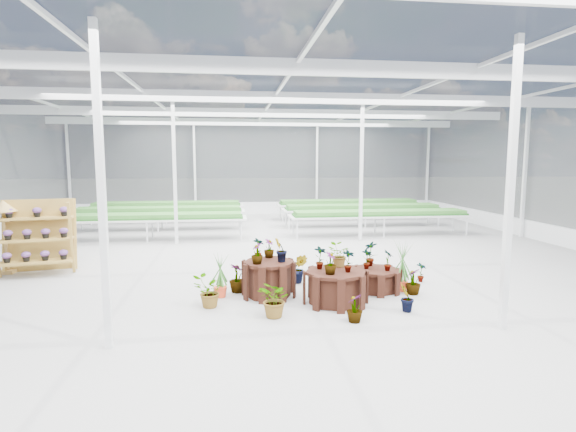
{
  "coord_description": "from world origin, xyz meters",
  "views": [
    {
      "loc": [
        -1.23,
        -10.39,
        2.65
      ],
      "look_at": [
        0.12,
        0.45,
        1.3
      ],
      "focal_mm": 28.0,
      "sensor_mm": 36.0,
      "label": 1
    }
  ],
  "objects": [
    {
      "name": "greenhouse_shell",
      "position": [
        0.0,
        0.0,
        2.25
      ],
      "size": [
        18.0,
        24.0,
        4.5
      ],
      "primitive_type": null,
      "color": "white",
      "rests_on": "ground"
    },
    {
      "name": "plinth_low",
      "position": [
        1.66,
        -1.74,
        0.23
      ],
      "size": [
        1.12,
        1.12,
        0.46
      ],
      "primitive_type": "cylinder",
      "rotation": [
        0.0,
        0.0,
        -0.11
      ],
      "color": "black",
      "rests_on": "ground"
    },
    {
      "name": "nursery_plants",
      "position": [
        0.1,
        -2.08,
        0.48
      ],
      "size": [
        5.02,
        2.84,
        1.2
      ],
      "color": "#36722D",
      "rests_on": "ground"
    },
    {
      "name": "nursery_benches",
      "position": [
        0.0,
        7.2,
        0.42
      ],
      "size": [
        16.0,
        7.0,
        0.84
      ],
      "primitive_type": null,
      "color": "silver",
      "rests_on": "ground"
    },
    {
      "name": "ground_plane",
      "position": [
        0.0,
        0.0,
        0.0
      ],
      "size": [
        24.0,
        24.0,
        0.0
      ],
      "primitive_type": "plane",
      "color": "gray",
      "rests_on": "ground"
    },
    {
      "name": "shelf_rack",
      "position": [
        -5.77,
        0.6,
        0.87
      ],
      "size": [
        1.77,
        1.16,
        1.73
      ],
      "primitive_type": null,
      "rotation": [
        0.0,
        0.0,
        0.19
      ],
      "color": "olive",
      "rests_on": "ground"
    },
    {
      "name": "plinth_mid",
      "position": [
        0.66,
        -2.44,
        0.31
      ],
      "size": [
        1.25,
        1.25,
        0.62
      ],
      "primitive_type": "cylinder",
      "rotation": [
        0.0,
        0.0,
        -0.07
      ],
      "color": "black",
      "rests_on": "ground"
    },
    {
      "name": "bird_table",
      "position": [
        -6.52,
        0.73,
        0.87
      ],
      "size": [
        0.51,
        0.51,
        1.74
      ],
      "primitive_type": null,
      "rotation": [
        0.0,
        0.0,
        0.27
      ],
      "color": "tan",
      "rests_on": "ground"
    },
    {
      "name": "plinth_tall",
      "position": [
        -0.54,
        -1.84,
        0.35
      ],
      "size": [
        1.3,
        1.3,
        0.7
      ],
      "primitive_type": "cylinder",
      "rotation": [
        0.0,
        0.0,
        -0.32
      ],
      "color": "black",
      "rests_on": "ground"
    },
    {
      "name": "steel_frame",
      "position": [
        0.0,
        0.0,
        2.25
      ],
      "size": [
        18.0,
        24.0,
        4.5
      ],
      "primitive_type": null,
      "color": "silver",
      "rests_on": "ground"
    }
  ]
}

